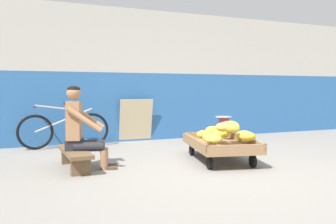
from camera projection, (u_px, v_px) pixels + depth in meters
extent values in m
plane|color=gray|center=(221.00, 175.00, 4.44)|extent=(80.00, 80.00, 0.00)
cube|color=#2D609E|center=(141.00, 107.00, 7.50)|extent=(16.00, 0.30, 1.44)
cube|color=#B7B2A8|center=(141.00, 42.00, 7.41)|extent=(16.00, 0.30, 1.33)
cube|color=#8E6B47|center=(220.00, 146.00, 5.27)|extent=(1.12, 1.58, 0.05)
cube|color=#8E6B47|center=(194.00, 141.00, 5.20)|extent=(0.34, 1.42, 0.10)
cube|color=#8E6B47|center=(245.00, 140.00, 5.34)|extent=(0.34, 1.42, 0.10)
cube|color=#8E6B47|center=(207.00, 135.00, 5.96)|extent=(0.83, 0.22, 0.10)
cube|color=#8E6B47|center=(237.00, 149.00, 4.58)|extent=(0.83, 0.22, 0.10)
cylinder|color=black|center=(192.00, 150.00, 5.73)|extent=(0.09, 0.19, 0.18)
cylinder|color=black|center=(228.00, 149.00, 5.83)|extent=(0.09, 0.19, 0.18)
cylinder|color=black|center=(209.00, 163.00, 4.73)|extent=(0.09, 0.19, 0.18)
cylinder|color=black|center=(253.00, 161.00, 4.84)|extent=(0.09, 0.19, 0.18)
ellipsoid|color=yellow|center=(213.00, 130.00, 5.68)|extent=(0.27, 0.22, 0.13)
ellipsoid|color=gold|center=(227.00, 130.00, 5.72)|extent=(0.30, 0.29, 0.13)
ellipsoid|color=gold|center=(211.00, 138.00, 4.79)|extent=(0.29, 0.26, 0.13)
ellipsoid|color=gold|center=(205.00, 134.00, 5.12)|extent=(0.29, 0.26, 0.13)
ellipsoid|color=gold|center=(213.00, 139.00, 4.64)|extent=(0.29, 0.26, 0.13)
ellipsoid|color=yellow|center=(244.00, 135.00, 5.07)|extent=(0.30, 0.30, 0.13)
ellipsoid|color=gold|center=(248.00, 137.00, 4.90)|extent=(0.25, 0.20, 0.13)
ellipsoid|color=gold|center=(218.00, 133.00, 5.36)|extent=(0.29, 0.25, 0.13)
ellipsoid|color=yellow|center=(222.00, 134.00, 5.20)|extent=(0.26, 0.21, 0.13)
ellipsoid|color=yellow|center=(223.00, 127.00, 4.94)|extent=(0.27, 0.22, 0.13)
ellipsoid|color=yellow|center=(231.00, 125.00, 5.29)|extent=(0.30, 0.30, 0.13)
ellipsoid|color=yellow|center=(231.00, 128.00, 4.92)|extent=(0.30, 0.27, 0.13)
ellipsoid|color=yellow|center=(231.00, 126.00, 5.13)|extent=(0.29, 0.27, 0.13)
cube|color=brown|center=(75.00, 151.00, 4.74)|extent=(0.36, 1.11, 0.05)
cube|color=brown|center=(70.00, 156.00, 5.10)|extent=(0.24, 0.09, 0.22)
cube|color=brown|center=(80.00, 167.00, 4.40)|extent=(0.24, 0.09, 0.22)
cylinder|color=#9E704C|center=(105.00, 157.00, 4.89)|extent=(0.10, 0.10, 0.27)
cube|color=#4C3D2D|center=(109.00, 165.00, 4.90)|extent=(0.24, 0.14, 0.04)
cylinder|color=#232328|center=(90.00, 145.00, 4.85)|extent=(0.42, 0.23, 0.13)
cylinder|color=#9E704C|center=(104.00, 160.00, 4.71)|extent=(0.10, 0.10, 0.27)
cube|color=#4C3D2D|center=(109.00, 168.00, 4.72)|extent=(0.24, 0.14, 0.04)
cylinder|color=#232328|center=(89.00, 147.00, 4.67)|extent=(0.42, 0.23, 0.13)
cube|color=#232328|center=(75.00, 144.00, 4.73)|extent=(0.29, 0.33, 0.14)
cube|color=#9E704C|center=(74.00, 120.00, 4.71)|extent=(0.26, 0.36, 0.52)
cylinder|color=#9E704C|center=(88.00, 117.00, 4.93)|extent=(0.47, 0.20, 0.36)
cylinder|color=#9E704C|center=(84.00, 120.00, 4.53)|extent=(0.47, 0.20, 0.36)
sphere|color=#9E704C|center=(74.00, 93.00, 4.69)|extent=(0.19, 0.19, 0.19)
ellipsoid|color=black|center=(74.00, 89.00, 4.68)|extent=(0.17, 0.17, 0.09)
cube|color=#234CA8|center=(223.00, 140.00, 6.43)|extent=(0.36, 0.28, 0.30)
cylinder|color=#28282D|center=(224.00, 131.00, 6.42)|extent=(0.20, 0.20, 0.03)
cube|color=#C6384C|center=(224.00, 124.00, 6.41)|extent=(0.16, 0.10, 0.24)
cylinder|color=white|center=(225.00, 124.00, 6.36)|extent=(0.13, 0.01, 0.13)
cylinder|color=#B2B5BA|center=(224.00, 117.00, 6.40)|extent=(0.30, 0.30, 0.01)
torus|color=black|center=(35.00, 132.00, 6.25)|extent=(0.64, 0.06, 0.64)
torus|color=black|center=(92.00, 130.00, 6.64)|extent=(0.64, 0.06, 0.64)
cylinder|color=#9EA0A5|center=(64.00, 120.00, 6.43)|extent=(1.03, 0.05, 0.43)
cylinder|color=#9EA0A5|center=(70.00, 118.00, 6.47)|extent=(0.04, 0.04, 0.48)
cylinder|color=#9EA0A5|center=(52.00, 108.00, 6.34)|extent=(0.62, 0.04, 0.12)
cube|color=black|center=(69.00, 103.00, 6.45)|extent=(0.20, 0.10, 0.05)
cylinder|color=black|center=(34.00, 107.00, 6.22)|extent=(0.03, 0.48, 0.03)
cube|color=#C6B289|center=(136.00, 120.00, 7.25)|extent=(0.70, 0.19, 0.89)
cube|color=green|center=(250.00, 145.00, 6.09)|extent=(0.18, 0.12, 0.24)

